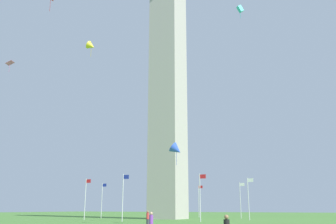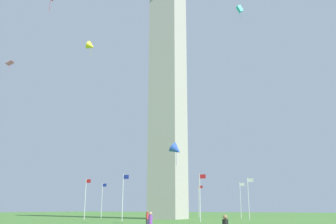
{
  "view_description": "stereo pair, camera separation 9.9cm",
  "coord_description": "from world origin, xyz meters",
  "px_view_note": "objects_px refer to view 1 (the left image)",
  "views": [
    {
      "loc": [
        33.34,
        -66.18,
        2.03
      ],
      "look_at": [
        0.0,
        0.0,
        21.53
      ],
      "focal_mm": 39.18,
      "sensor_mm": 36.0,
      "label": 1
    },
    {
      "loc": [
        33.42,
        -66.13,
        2.03
      ],
      "look_at": [
        0.0,
        0.0,
        21.53
      ],
      "focal_mm": 39.18,
      "sensor_mm": 36.0,
      "label": 2
    }
  ],
  "objects_px": {
    "flagpole_nw": "(200,195)",
    "person_red_shirt": "(148,218)",
    "kite_pink_diamond": "(10,63)",
    "flagpole_n": "(249,196)",
    "flagpole_s": "(102,199)",
    "kite_blue_delta": "(176,150)",
    "person_purple_shirt": "(151,223)",
    "flagpole_ne": "(241,198)",
    "kite_cyan_box": "(240,9)",
    "kite_yellow_delta": "(91,46)",
    "flagpole_e": "(199,199)",
    "flagpole_w": "(123,195)",
    "flagpole_sw": "(86,197)",
    "obelisk_monument": "(168,83)",
    "flagpole_se": "(147,199)"
  },
  "relations": [
    {
      "from": "flagpole_nw",
      "to": "person_red_shirt",
      "type": "height_order",
      "value": "flagpole_nw"
    },
    {
      "from": "flagpole_nw",
      "to": "kite_pink_diamond",
      "type": "height_order",
      "value": "kite_pink_diamond"
    },
    {
      "from": "flagpole_n",
      "to": "flagpole_s",
      "type": "xyz_separation_m",
      "value": [
        -32.06,
        0.0,
        0.0
      ]
    },
    {
      "from": "kite_blue_delta",
      "to": "kite_pink_diamond",
      "type": "distance_m",
      "value": 32.48
    },
    {
      "from": "person_red_shirt",
      "to": "person_purple_shirt",
      "type": "height_order",
      "value": "person_red_shirt"
    },
    {
      "from": "flagpole_ne",
      "to": "kite_cyan_box",
      "type": "bearing_deg",
      "value": -72.89
    },
    {
      "from": "flagpole_nw",
      "to": "kite_yellow_delta",
      "type": "height_order",
      "value": "kite_yellow_delta"
    },
    {
      "from": "flagpole_e",
      "to": "flagpole_w",
      "type": "bearing_deg",
      "value": -90.0
    },
    {
      "from": "flagpole_e",
      "to": "flagpole_nw",
      "type": "bearing_deg",
      "value": -67.5
    },
    {
      "from": "flagpole_w",
      "to": "flagpole_nw",
      "type": "distance_m",
      "value": 12.27
    },
    {
      "from": "flagpole_s",
      "to": "kite_yellow_delta",
      "type": "height_order",
      "value": "kite_yellow_delta"
    },
    {
      "from": "flagpole_e",
      "to": "flagpole_sw",
      "type": "relative_size",
      "value": 1.0
    },
    {
      "from": "flagpole_e",
      "to": "flagpole_nw",
      "type": "height_order",
      "value": "same"
    },
    {
      "from": "flagpole_s",
      "to": "flagpole_w",
      "type": "height_order",
      "value": "same"
    },
    {
      "from": "obelisk_monument",
      "to": "flagpole_nw",
      "type": "xyz_separation_m",
      "value": [
        11.4,
        -11.34,
        -23.91
      ]
    },
    {
      "from": "kite_pink_diamond",
      "to": "kite_yellow_delta",
      "type": "bearing_deg",
      "value": -11.32
    },
    {
      "from": "kite_blue_delta",
      "to": "flagpole_ne",
      "type": "bearing_deg",
      "value": 92.92
    },
    {
      "from": "flagpole_w",
      "to": "person_purple_shirt",
      "type": "distance_m",
      "value": 30.19
    },
    {
      "from": "flagpole_ne",
      "to": "kite_pink_diamond",
      "type": "bearing_deg",
      "value": -123.89
    },
    {
      "from": "obelisk_monument",
      "to": "flagpole_se",
      "type": "distance_m",
      "value": 28.76
    },
    {
      "from": "flagpole_s",
      "to": "person_red_shirt",
      "type": "relative_size",
      "value": 4.17
    },
    {
      "from": "flagpole_n",
      "to": "flagpole_w",
      "type": "distance_m",
      "value": 22.67
    },
    {
      "from": "obelisk_monument",
      "to": "flagpole_n",
      "type": "height_order",
      "value": "obelisk_monument"
    },
    {
      "from": "obelisk_monument",
      "to": "flagpole_n",
      "type": "xyz_separation_m",
      "value": [
        16.1,
        0.0,
        -23.91
      ]
    },
    {
      "from": "flagpole_w",
      "to": "flagpole_e",
      "type": "bearing_deg",
      "value": 90.0
    },
    {
      "from": "flagpole_ne",
      "to": "person_red_shirt",
      "type": "distance_m",
      "value": 38.79
    },
    {
      "from": "flagpole_ne",
      "to": "person_red_shirt",
      "type": "xyz_separation_m",
      "value": [
        -0.31,
        -38.66,
        -3.18
      ]
    },
    {
      "from": "flagpole_ne",
      "to": "person_purple_shirt",
      "type": "relative_size",
      "value": 4.19
    },
    {
      "from": "obelisk_monument",
      "to": "flagpole_e",
      "type": "relative_size",
      "value": 7.61
    },
    {
      "from": "kite_yellow_delta",
      "to": "flagpole_ne",
      "type": "bearing_deg",
      "value": 81.6
    },
    {
      "from": "flagpole_ne",
      "to": "kite_pink_diamond",
      "type": "height_order",
      "value": "kite_pink_diamond"
    },
    {
      "from": "flagpole_ne",
      "to": "flagpole_w",
      "type": "distance_m",
      "value": 29.62
    },
    {
      "from": "kite_pink_diamond",
      "to": "kite_cyan_box",
      "type": "xyz_separation_m",
      "value": [
        38.96,
        -1.69,
        -1.27
      ]
    },
    {
      "from": "flagpole_sw",
      "to": "kite_cyan_box",
      "type": "relative_size",
      "value": 4.7
    },
    {
      "from": "flagpole_nw",
      "to": "flagpole_se",
      "type": "bearing_deg",
      "value": 135.0
    },
    {
      "from": "flagpole_s",
      "to": "kite_blue_delta",
      "type": "height_order",
      "value": "kite_blue_delta"
    },
    {
      "from": "flagpole_w",
      "to": "kite_pink_diamond",
      "type": "distance_m",
      "value": 28.38
    },
    {
      "from": "flagpole_n",
      "to": "flagpole_w",
      "type": "xyz_separation_m",
      "value": [
        -16.03,
        -16.03,
        0.0
      ]
    },
    {
      "from": "flagpole_n",
      "to": "flagpole_ne",
      "type": "bearing_deg",
      "value": 112.5
    },
    {
      "from": "flagpole_se",
      "to": "kite_pink_diamond",
      "type": "distance_m",
      "value": 44.63
    },
    {
      "from": "flagpole_se",
      "to": "flagpole_nw",
      "type": "distance_m",
      "value": 32.06
    },
    {
      "from": "obelisk_monument",
      "to": "flagpole_sw",
      "type": "relative_size",
      "value": 7.61
    },
    {
      "from": "flagpole_ne",
      "to": "person_red_shirt",
      "type": "relative_size",
      "value": 4.17
    },
    {
      "from": "flagpole_w",
      "to": "kite_yellow_delta",
      "type": "xyz_separation_m",
      "value": [
        4.95,
        -15.87,
        18.15
      ]
    },
    {
      "from": "flagpole_e",
      "to": "kite_blue_delta",
      "type": "bearing_deg",
      "value": -71.75
    },
    {
      "from": "flagpole_e",
      "to": "flagpole_w",
      "type": "xyz_separation_m",
      "value": [
        -0.0,
        -32.06,
        0.0
      ]
    },
    {
      "from": "obelisk_monument",
      "to": "kite_blue_delta",
      "type": "xyz_separation_m",
      "value": [
        13.19,
        -23.76,
        -18.62
      ]
    },
    {
      "from": "person_red_shirt",
      "to": "kite_blue_delta",
      "type": "distance_m",
      "value": 9.43
    },
    {
      "from": "flagpole_n",
      "to": "kite_pink_diamond",
      "type": "distance_m",
      "value": 46.71
    },
    {
      "from": "flagpole_nw",
      "to": "person_purple_shirt",
      "type": "relative_size",
      "value": 4.19
    }
  ]
}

